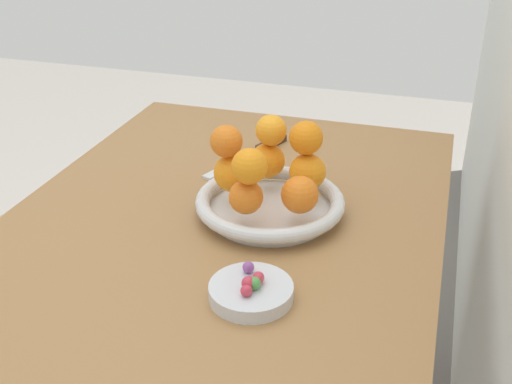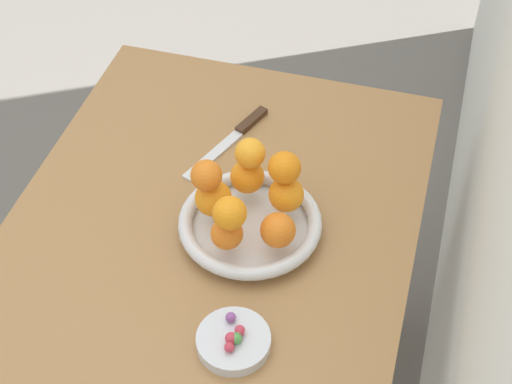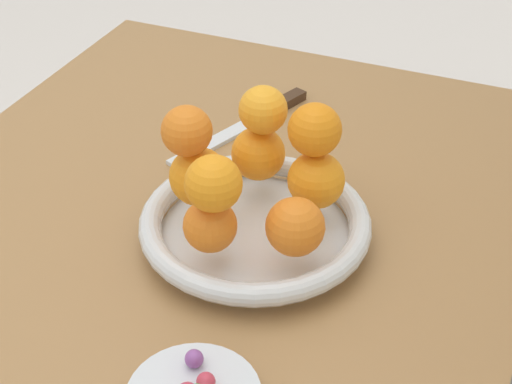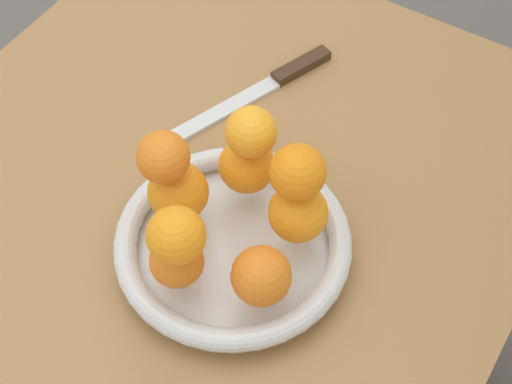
{
  "view_description": "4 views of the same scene",
  "coord_description": "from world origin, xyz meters",
  "px_view_note": "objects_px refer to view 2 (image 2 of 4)",
  "views": [
    {
      "loc": [
        0.9,
        0.35,
        1.3
      ],
      "look_at": [
        -0.02,
        0.06,
        0.8
      ],
      "focal_mm": 45.0,
      "sensor_mm": 36.0,
      "label": 1
    },
    {
      "loc": [
        0.86,
        0.35,
        1.84
      ],
      "look_at": [
        -0.06,
        0.09,
        0.86
      ],
      "focal_mm": 55.0,
      "sensor_mm": 36.0,
      "label": 2
    },
    {
      "loc": [
        0.59,
        0.35,
        1.32
      ],
      "look_at": [
        -0.04,
        0.09,
        0.83
      ],
      "focal_mm": 55.0,
      "sensor_mm": 36.0,
      "label": 3
    },
    {
      "loc": [
        0.33,
        0.35,
        1.5
      ],
      "look_at": [
        -0.07,
        0.1,
        0.87
      ],
      "focal_mm": 55.0,
      "sensor_mm": 36.0,
      "label": 4
    }
  ],
  "objects_px": {
    "orange_8": "(284,168)",
    "orange_2": "(227,234)",
    "knife": "(234,137)",
    "orange_3": "(278,230)",
    "candy_ball_2": "(240,330)",
    "orange_5": "(230,213)",
    "orange_0": "(247,176)",
    "dining_table": "(203,278)",
    "candy_ball_4": "(236,338)",
    "orange_7": "(209,176)",
    "candy_dish": "(234,341)",
    "orange_4": "(286,194)",
    "orange_1": "(213,198)",
    "candy_ball_0": "(231,317)",
    "candy_ball_3": "(229,347)",
    "candy_ball_1": "(231,338)",
    "orange_6": "(250,153)",
    "candy_ball_5": "(240,332)",
    "fruit_bowl": "(250,224)"
  },
  "relations": [
    {
      "from": "candy_dish",
      "to": "candy_ball_3",
      "type": "height_order",
      "value": "candy_ball_3"
    },
    {
      "from": "fruit_bowl",
      "to": "candy_ball_1",
      "type": "relative_size",
      "value": 13.2
    },
    {
      "from": "orange_0",
      "to": "orange_4",
      "type": "xyz_separation_m",
      "value": [
        0.03,
        0.08,
        0.0
      ]
    },
    {
      "from": "candy_dish",
      "to": "orange_1",
      "type": "height_order",
      "value": "orange_1"
    },
    {
      "from": "orange_8",
      "to": "orange_2",
      "type": "bearing_deg",
      "value": -30.74
    },
    {
      "from": "knife",
      "to": "orange_2",
      "type": "bearing_deg",
      "value": 14.92
    },
    {
      "from": "candy_dish",
      "to": "candy_ball_3",
      "type": "bearing_deg",
      "value": 2.57
    },
    {
      "from": "orange_3",
      "to": "fruit_bowl",
      "type": "bearing_deg",
      "value": -124.22
    },
    {
      "from": "orange_0",
      "to": "orange_7",
      "type": "relative_size",
      "value": 1.14
    },
    {
      "from": "orange_2",
      "to": "orange_4",
      "type": "relative_size",
      "value": 0.88
    },
    {
      "from": "orange_0",
      "to": "candy_ball_1",
      "type": "height_order",
      "value": "orange_0"
    },
    {
      "from": "orange_5",
      "to": "candy_ball_2",
      "type": "height_order",
      "value": "orange_5"
    },
    {
      "from": "candy_dish",
      "to": "candy_ball_4",
      "type": "relative_size",
      "value": 6.49
    },
    {
      "from": "fruit_bowl",
      "to": "candy_ball_0",
      "type": "relative_size",
      "value": 14.96
    },
    {
      "from": "orange_3",
      "to": "orange_5",
      "type": "bearing_deg",
      "value": -66.71
    },
    {
      "from": "candy_ball_5",
      "to": "orange_0",
      "type": "bearing_deg",
      "value": -166.15
    },
    {
      "from": "orange_8",
      "to": "orange_4",
      "type": "bearing_deg",
      "value": 55.4
    },
    {
      "from": "orange_3",
      "to": "candy_ball_2",
      "type": "distance_m",
      "value": 0.2
    },
    {
      "from": "dining_table",
      "to": "orange_6",
      "type": "bearing_deg",
      "value": 156.54
    },
    {
      "from": "fruit_bowl",
      "to": "orange_1",
      "type": "height_order",
      "value": "orange_1"
    },
    {
      "from": "orange_2",
      "to": "orange_7",
      "type": "distance_m",
      "value": 0.11
    },
    {
      "from": "orange_5",
      "to": "candy_ball_0",
      "type": "relative_size",
      "value": 3.34
    },
    {
      "from": "orange_2",
      "to": "orange_4",
      "type": "distance_m",
      "value": 0.14
    },
    {
      "from": "orange_1",
      "to": "candy_ball_2",
      "type": "height_order",
      "value": "orange_1"
    },
    {
      "from": "candy_ball_2",
      "to": "orange_7",
      "type": "bearing_deg",
      "value": -151.63
    },
    {
      "from": "orange_1",
      "to": "knife",
      "type": "xyz_separation_m",
      "value": [
        -0.24,
        -0.04,
        -0.07
      ]
    },
    {
      "from": "candy_ball_4",
      "to": "knife",
      "type": "distance_m",
      "value": 0.52
    },
    {
      "from": "knife",
      "to": "orange_0",
      "type": "bearing_deg",
      "value": 24.91
    },
    {
      "from": "orange_4",
      "to": "knife",
      "type": "relative_size",
      "value": 0.26
    },
    {
      "from": "candy_ball_3",
      "to": "orange_0",
      "type": "bearing_deg",
      "value": -168.64
    },
    {
      "from": "orange_5",
      "to": "orange_6",
      "type": "relative_size",
      "value": 1.05
    },
    {
      "from": "candy_dish",
      "to": "orange_6",
      "type": "height_order",
      "value": "orange_6"
    },
    {
      "from": "orange_8",
      "to": "candy_ball_5",
      "type": "height_order",
      "value": "orange_8"
    },
    {
      "from": "orange_1",
      "to": "candy_ball_0",
      "type": "height_order",
      "value": "orange_1"
    },
    {
      "from": "orange_4",
      "to": "candy_ball_2",
      "type": "distance_m",
      "value": 0.28
    },
    {
      "from": "orange_4",
      "to": "orange_5",
      "type": "bearing_deg",
      "value": -30.23
    },
    {
      "from": "dining_table",
      "to": "candy_ball_4",
      "type": "bearing_deg",
      "value": 33.62
    },
    {
      "from": "orange_6",
      "to": "orange_0",
      "type": "bearing_deg",
      "value": -89.58
    },
    {
      "from": "candy_ball_4",
      "to": "candy_ball_5",
      "type": "bearing_deg",
      "value": 174.03
    },
    {
      "from": "candy_ball_4",
      "to": "knife",
      "type": "bearing_deg",
      "value": -162.66
    },
    {
      "from": "orange_2",
      "to": "orange_3",
      "type": "xyz_separation_m",
      "value": [
        -0.03,
        0.08,
        0.0
      ]
    },
    {
      "from": "orange_3",
      "to": "orange_8",
      "type": "relative_size",
      "value": 1.06
    },
    {
      "from": "candy_ball_3",
      "to": "knife",
      "type": "bearing_deg",
      "value": -163.88
    },
    {
      "from": "orange_1",
      "to": "orange_4",
      "type": "xyz_separation_m",
      "value": [
        -0.05,
        0.12,
        -0.0
      ]
    },
    {
      "from": "candy_ball_0",
      "to": "orange_3",
      "type": "bearing_deg",
      "value": 168.41
    },
    {
      "from": "orange_3",
      "to": "candy_ball_3",
      "type": "height_order",
      "value": "orange_3"
    },
    {
      "from": "orange_2",
      "to": "orange_6",
      "type": "distance_m",
      "value": 0.16
    },
    {
      "from": "candy_ball_4",
      "to": "candy_ball_0",
      "type": "bearing_deg",
      "value": -150.42
    },
    {
      "from": "candy_dish",
      "to": "orange_4",
      "type": "height_order",
      "value": "orange_4"
    },
    {
      "from": "orange_2",
      "to": "knife",
      "type": "height_order",
      "value": "orange_2"
    }
  ]
}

